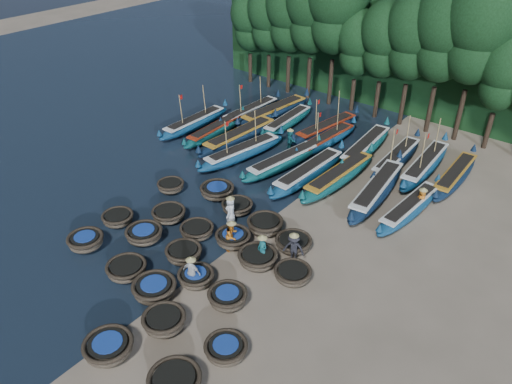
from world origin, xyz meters
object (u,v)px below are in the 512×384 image
Objects in this scene: coracle_14 at (227,297)px; fisherman_1 at (262,248)px; coracle_17 at (233,238)px; fisherman_3 at (294,248)px; coracle_24 at (293,243)px; long_boat_12 at (326,128)px; long_boat_1 at (216,130)px; long_boat_6 at (339,176)px; long_boat_14 at (365,147)px; coracle_4 at (175,381)px; coracle_5 at (86,241)px; long_boat_17 at (455,175)px; long_boat_3 at (242,152)px; fisherman_4 at (192,271)px; coracle_9 at (226,349)px; fisherman_5 at (290,139)px; coracle_3 at (108,347)px; long_boat_15 at (396,159)px; coracle_15 at (169,214)px; fisherman_0 at (231,210)px; coracle_19 at (293,274)px; long_boat_8 at (410,208)px; coracle_16 at (197,230)px; long_boat_11 at (288,121)px; coracle_23 at (265,225)px; coracle_22 at (237,206)px; coracle_21 at (217,190)px; coracle_13 at (196,277)px; long_boat_5 at (308,172)px; coracle_7 at (154,288)px; long_boat_0 at (195,122)px; long_boat_10 at (274,112)px; coracle_10 at (118,218)px; long_boat_2 at (240,136)px; long_boat_4 at (283,161)px; long_boat_7 at (377,189)px; coracle_12 at (184,253)px; fisherman_2 at (232,235)px; long_boat_13 at (327,140)px; coracle_8 at (164,321)px; long_boat_16 at (425,165)px; coracle_6 at (127,269)px.

fisherman_1 is (-0.61, 3.48, 0.50)m from coracle_14.
fisherman_3 reaches higher than coracle_17.
coracle_24 is 14.81m from long_boat_12.
long_boat_1 is 11.36m from long_boat_6.
coracle_4 is at bearing -85.24° from long_boat_14.
coracle_5 is 0.26× the size of long_boat_17.
long_boat_3 reaches higher than fisherman_4.
coracle_9 is 19.67m from fisherman_5.
long_boat_15 reaches higher than coracle_3.
fisherman_0 is (3.15, 2.06, 0.55)m from coracle_15.
coracle_4 is 1.22× the size of coracle_19.
long_boat_8 is at bearing 40.75° from coracle_15.
fisherman_3 reaches higher than fisherman_0.
coracle_16 is at bearing -41.05° from fisherman_0.
long_boat_11 reaches higher than coracle_5.
coracle_23 is (-4.15, 8.06, 0.08)m from coracle_9.
coracle_21 is at bearing 166.64° from coracle_22.
long_boat_3 is at bearing -24.67° from long_boat_1.
coracle_13 is 0.25× the size of long_boat_5.
fisherman_0 is at bearing 99.04° from coracle_7.
coracle_13 is at bearing -45.59° from long_boat_0.
coracle_3 is 5.56m from coracle_13.
long_boat_17 is at bearing 51.84° from coracle_15.
long_boat_5 is (9.50, -1.03, 0.06)m from long_boat_1.
long_boat_0 reaches higher than long_boat_10.
long_boat_8 is (13.12, 11.70, 0.13)m from coracle_10.
coracle_24 is 13.28m from long_boat_2.
long_boat_4 is 8.09m from long_boat_15.
fisherman_0 reaches higher than long_boat_1.
fisherman_3 reaches higher than long_boat_7.
coracle_12 is 4.26m from fisherman_1.
fisherman_2 reaches higher than coracle_10.
coracle_4 is 1.20× the size of coracle_22.
long_boat_15 is at bearing 75.47° from coracle_12.
coracle_16 is at bearing 110.73° from coracle_7.
coracle_21 is 12.03m from long_boat_8.
long_boat_13 reaches higher than coracle_12.
long_boat_3 is 7.62m from long_boat_10.
long_boat_4 is (-1.00, 6.11, 0.15)m from coracle_22.
coracle_21 is 0.31× the size of long_boat_13.
fisherman_0 is at bearing 134.78° from coracle_17.
coracle_8 is 20.75m from long_boat_15.
coracle_24 is 7.57m from long_boat_5.
coracle_4 is 14.33m from coracle_21.
fisherman_2 is (-2.62, 3.33, 0.49)m from coracle_14.
long_boat_8 reaches higher than coracle_13.
long_boat_17 is (2.13, -0.04, -0.05)m from long_boat_16.
long_boat_12 reaches higher than fisherman_5.
coracle_6 is at bearing -103.69° from long_boat_14.
coracle_17 is at bearing 95.18° from coracle_3.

